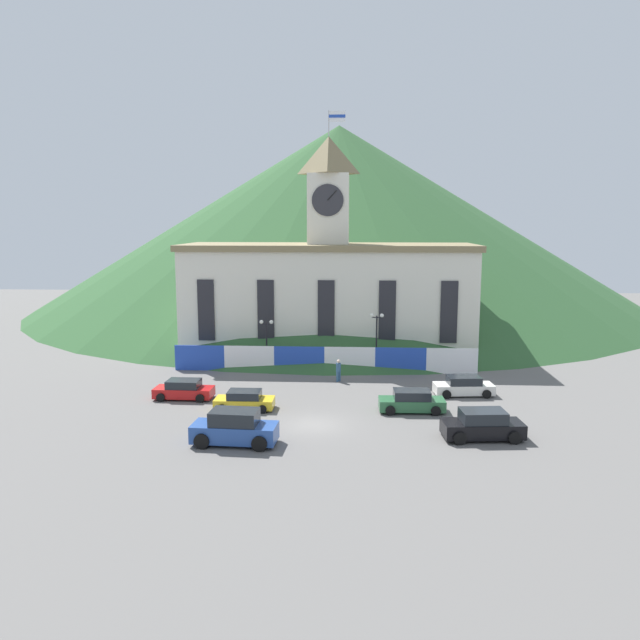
{
  "coord_description": "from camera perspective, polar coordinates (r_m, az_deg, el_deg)",
  "views": [
    {
      "loc": [
        2.72,
        -39.41,
        13.23
      ],
      "look_at": [
        0.0,
        7.9,
        5.77
      ],
      "focal_mm": 35.0,
      "sensor_mm": 36.0,
      "label": 1
    }
  ],
  "objects": [
    {
      "name": "ground_plane",
      "position": [
        41.66,
        -0.63,
        -9.56
      ],
      "size": [
        160.0,
        160.0,
        0.0
      ],
      "primitive_type": "plane",
      "color": "#605E5B"
    },
    {
      "name": "civic_building",
      "position": [
        62.42,
        0.77,
        2.47
      ],
      "size": [
        28.88,
        9.8,
        23.8
      ],
      "color": "silver",
      "rests_on": "ground"
    },
    {
      "name": "banner_fence",
      "position": [
        55.52,
        0.4,
        -3.62
      ],
      "size": [
        26.99,
        0.12,
        2.28
      ],
      "color": "#2347B2",
      "rests_on": "ground"
    },
    {
      "name": "hillside_backdrop",
      "position": [
        98.97,
        1.74,
        9.36
      ],
      "size": [
        92.47,
        92.47,
        27.89
      ],
      "primitive_type": "cone",
      "color": "#2D562D",
      "rests_on": "ground"
    },
    {
      "name": "street_lamp_far_left",
      "position": [
        56.77,
        -4.91,
        -1.16
      ],
      "size": [
        1.26,
        0.36,
        4.46
      ],
      "color": "black",
      "rests_on": "ground"
    },
    {
      "name": "street_lamp_left",
      "position": [
        56.16,
        5.2,
        -0.83
      ],
      "size": [
        1.26,
        0.36,
        5.14
      ],
      "color": "black",
      "rests_on": "ground"
    },
    {
      "name": "car_green_wagon",
      "position": [
        44.72,
        8.38,
        -7.4
      ],
      "size": [
        4.65,
        2.24,
        1.55
      ],
      "rotation": [
        0.0,
        0.0,
        0.03
      ],
      "color": "#2D663D",
      "rests_on": "ground"
    },
    {
      "name": "car_red_sedan",
      "position": [
        48.52,
        -12.34,
        -6.26
      ],
      "size": [
        4.44,
        2.21,
        1.45
      ],
      "rotation": [
        0.0,
        0.0,
        -0.02
      ],
      "color": "red",
      "rests_on": "ground"
    },
    {
      "name": "car_white_taxi",
      "position": [
        49.57,
        13.0,
        -5.93
      ],
      "size": [
        4.64,
        2.45,
        1.5
      ],
      "rotation": [
        0.0,
        0.0,
        3.23
      ],
      "color": "white",
      "rests_on": "ground"
    },
    {
      "name": "car_yellow_coupe",
      "position": [
        45.16,
        -6.92,
        -7.32
      ],
      "size": [
        4.21,
        2.14,
        1.35
      ],
      "rotation": [
        0.0,
        0.0,
        -0.0
      ],
      "color": "yellow",
      "rests_on": "ground"
    },
    {
      "name": "car_black_suv",
      "position": [
        40.2,
        14.64,
        -9.32
      ],
      "size": [
        5.06,
        2.73,
        1.8
      ],
      "rotation": [
        0.0,
        0.0,
        0.09
      ],
      "color": "black",
      "rests_on": "ground"
    },
    {
      "name": "car_blue_van",
      "position": [
        38.32,
        -7.82,
        -9.8
      ],
      "size": [
        5.21,
        2.63,
        2.1
      ],
      "rotation": [
        0.0,
        0.0,
        -0.06
      ],
      "color": "#284C99",
      "rests_on": "ground"
    },
    {
      "name": "pedestrian",
      "position": [
        52.3,
        1.7,
        -4.55
      ],
      "size": [
        0.57,
        0.57,
        1.87
      ],
      "rotation": [
        0.0,
        0.0,
        2.44
      ],
      "color": "#33567A",
      "rests_on": "ground"
    }
  ]
}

